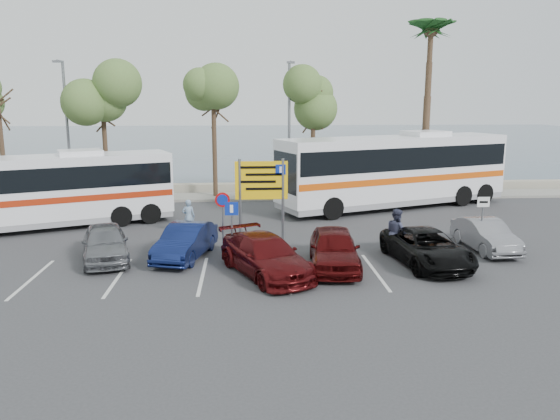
{
  "coord_description": "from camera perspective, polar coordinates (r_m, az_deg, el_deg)",
  "views": [
    {
      "loc": [
        0.32,
        -19.29,
        6.06
      ],
      "look_at": [
        1.76,
        3.0,
        1.47
      ],
      "focal_mm": 35.0,
      "sensor_mm": 36.0,
      "label": 1
    }
  ],
  "objects": [
    {
      "name": "sign_parking",
      "position": [
        20.6,
        -5.06,
        -1.3
      ],
      "size": [
        0.5,
        0.07,
        2.25
      ],
      "color": "slate",
      "rests_on": "ground"
    },
    {
      "name": "kerb_strip",
      "position": [
        33.82,
        -4.2,
        1.39
      ],
      "size": [
        44.0,
        2.4,
        0.15
      ],
      "primitive_type": "cube",
      "color": "gray",
      "rests_on": "ground"
    },
    {
      "name": "coach_bus_left",
      "position": [
        27.8,
        -23.48,
        1.61
      ],
      "size": [
        11.78,
        6.76,
        3.65
      ],
      "color": "white",
      "rests_on": "ground"
    },
    {
      "name": "sign_taxi",
      "position": [
        23.31,
        20.38,
        -0.6
      ],
      "size": [
        0.5,
        0.07,
        2.2
      ],
      "color": "slate",
      "rests_on": "ground"
    },
    {
      "name": "car_silver_b",
      "position": [
        23.56,
        20.68,
        -2.47
      ],
      "size": [
        1.55,
        3.89,
        1.26
      ],
      "primitive_type": "imported",
      "rotation": [
        0.0,
        0.0,
        0.06
      ],
      "color": "gray",
      "rests_on": "ground"
    },
    {
      "name": "tree_left",
      "position": [
        34.31,
        -18.09,
        10.97
      ],
      "size": [
        3.2,
        3.2,
        7.2
      ],
      "color": "#382619",
      "rests_on": "kerb_strip"
    },
    {
      "name": "car_silver_a",
      "position": [
        21.69,
        -17.81,
        -3.28
      ],
      "size": [
        2.64,
        4.35,
        1.39
      ],
      "primitive_type": "imported",
      "rotation": [
        0.0,
        0.0,
        0.26
      ],
      "color": "slate",
      "rests_on": "ground"
    },
    {
      "name": "pedestrian_near",
      "position": [
        24.98,
        -9.53,
        -0.7
      ],
      "size": [
        0.6,
        0.41,
        1.6
      ],
      "primitive_type": "imported",
      "rotation": [
        0.0,
        0.0,
        3.09
      ],
      "color": "#809DBB",
      "rests_on": "ground"
    },
    {
      "name": "ground",
      "position": [
        20.22,
        -4.47,
        -5.86
      ],
      "size": [
        120.0,
        120.0,
        0.0
      ],
      "primitive_type": "plane",
      "color": "#353538",
      "rests_on": "ground"
    },
    {
      "name": "pedestrian_far",
      "position": [
        21.73,
        12.08,
        -2.29
      ],
      "size": [
        0.92,
        1.06,
        1.87
      ],
      "primitive_type": "imported",
      "rotation": [
        0.0,
        0.0,
        1.83
      ],
      "color": "#353850",
      "rests_on": "ground"
    },
    {
      "name": "car_red",
      "position": [
        19.83,
        5.67,
        -4.02
      ],
      "size": [
        2.13,
        4.45,
        1.47
      ],
      "primitive_type": "imported",
      "rotation": [
        0.0,
        0.0,
        -0.09
      ],
      "color": "#470A0A",
      "rests_on": "ground"
    },
    {
      "name": "sign_no_stop",
      "position": [
        22.15,
        -6.01,
        -0.13
      ],
      "size": [
        0.6,
        0.08,
        2.35
      ],
      "color": "slate",
      "rests_on": "ground"
    },
    {
      "name": "coach_bus_right",
      "position": [
        31.21,
        11.88,
        3.83
      ],
      "size": [
        13.72,
        7.61,
        4.24
      ],
      "color": "white",
      "rests_on": "ground"
    },
    {
      "name": "suv_black",
      "position": [
        20.91,
        15.09,
        -3.79
      ],
      "size": [
        2.73,
        4.89,
        1.29
      ],
      "primitive_type": "imported",
      "rotation": [
        0.0,
        0.0,
        0.13
      ],
      "color": "black",
      "rests_on": "ground"
    },
    {
      "name": "car_blue",
      "position": [
        21.29,
        -9.86,
        -3.26
      ],
      "size": [
        2.34,
        4.21,
        1.32
      ],
      "primitive_type": "imported",
      "rotation": [
        0.0,
        0.0,
        -0.25
      ],
      "color": "#101B4C",
      "rests_on": "ground"
    },
    {
      "name": "street_lamp_left",
      "position": [
        34.42,
        -21.39,
        8.4
      ],
      "size": [
        0.45,
        1.15,
        8.01
      ],
      "color": "slate",
      "rests_on": "kerb_strip"
    },
    {
      "name": "tree_right",
      "position": [
        33.55,
        3.52,
        11.78
      ],
      "size": [
        3.2,
        3.2,
        7.4
      ],
      "color": "#382619",
      "rests_on": "kerb_strip"
    },
    {
      "name": "palm_tree",
      "position": [
        35.32,
        15.49,
        17.41
      ],
      "size": [
        4.8,
        4.8,
        11.2
      ],
      "color": "#382619",
      "rests_on": "kerb_strip"
    },
    {
      "name": "street_lamp_right",
      "position": [
        32.95,
        0.97,
        9.08
      ],
      "size": [
        0.45,
        1.15,
        8.01
      ],
      "color": "slate",
      "rests_on": "kerb_strip"
    },
    {
      "name": "car_maroon",
      "position": [
        19.02,
        -1.51,
        -4.79
      ],
      "size": [
        3.7,
        5.09,
        1.37
      ],
      "primitive_type": "imported",
      "rotation": [
        0.0,
        0.0,
        0.43
      ],
      "color": "#520D0F",
      "rests_on": "ground"
    },
    {
      "name": "lane_markings",
      "position": [
        19.32,
        -7.91,
        -6.76
      ],
      "size": [
        12.02,
        4.2,
        0.01
      ],
      "primitive_type": null,
      "color": "silver",
      "rests_on": "ground"
    },
    {
      "name": "seawall",
      "position": [
        35.75,
        -4.18,
        2.32
      ],
      "size": [
        48.0,
        0.8,
        0.6
      ],
      "primitive_type": "cube",
      "color": "#9D967D",
      "rests_on": "ground"
    },
    {
      "name": "tree_mid",
      "position": [
        33.34,
        -7.01,
        12.56
      ],
      "size": [
        3.2,
        3.2,
        8.0
      ],
      "color": "#382619",
      "rests_on": "kerb_strip"
    },
    {
      "name": "sea",
      "position": [
        79.52,
        -3.97,
        7.22
      ],
      "size": [
        140.0,
        140.0,
        0.0
      ],
      "primitive_type": "plane",
      "color": "#3D5562",
      "rests_on": "ground"
    },
    {
      "name": "direction_sign",
      "position": [
        22.78,
        -1.94,
        2.44
      ],
      "size": [
        2.2,
        0.12,
        3.6
      ],
      "color": "slate",
      "rests_on": "ground"
    }
  ]
}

